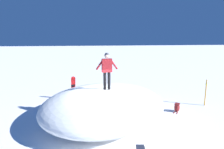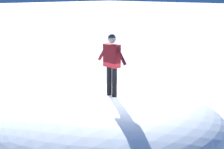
# 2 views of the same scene
# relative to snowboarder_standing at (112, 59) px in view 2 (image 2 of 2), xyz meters

# --- Properties ---
(ground) EXTENTS (240.00, 240.00, 0.00)m
(ground) POSITION_rel_snowboarder_standing_xyz_m (0.28, 0.31, -2.58)
(ground) COLOR white
(snow_mound) EXTENTS (8.47, 8.56, 1.54)m
(snow_mound) POSITION_rel_snowboarder_standing_xyz_m (0.12, -0.19, -1.81)
(snow_mound) COLOR white
(snow_mound) RESTS_ON ground
(snowboarder_standing) EXTENTS (1.04, 0.23, 1.73)m
(snowboarder_standing) POSITION_rel_snowboarder_standing_xyz_m (0.00, 0.00, 0.00)
(snowboarder_standing) COLOR black
(snowboarder_standing) RESTS_ON snow_mound
(backpack_near) EXTENTS (0.53, 0.36, 0.47)m
(backpack_near) POSITION_rel_snowboarder_standing_xyz_m (-0.48, 3.18, -2.34)
(backpack_near) COLOR #1E2333
(backpack_near) RESTS_ON ground
(backpack_far) EXTENTS (0.55, 0.54, 0.48)m
(backpack_far) POSITION_rel_snowboarder_standing_xyz_m (-3.90, -0.20, -2.33)
(backpack_far) COLOR maroon
(backpack_far) RESTS_ON ground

